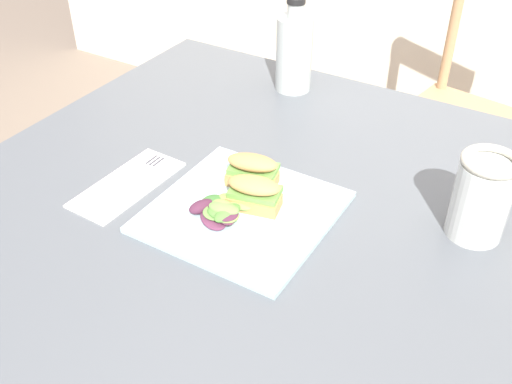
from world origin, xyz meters
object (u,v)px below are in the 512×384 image
Objects in this scene: sandwich_half_back at (252,170)px; chair_wooden_far at (472,120)px; fork_on_napkin at (134,178)px; bottle_cold_brew at (294,56)px; dining_table at (286,262)px; mason_jar_iced_tea at (481,201)px; plate_lunch at (243,212)px; sandwich_half_front at (254,193)px.

chair_wooden_far is at bearing 79.61° from sandwich_half_back.
bottle_cold_brew reaches higher than fork_on_napkin.
dining_table is 0.48m from bottle_cold_brew.
bottle_cold_brew reaches higher than sandwich_half_back.
chair_wooden_far reaches higher than dining_table.
fork_on_napkin is 1.32× the size of mason_jar_iced_tea.
chair_wooden_far is (0.10, 1.00, -0.17)m from dining_table.
plate_lunch is 2.94× the size of sandwich_half_front.
bottle_cold_brew reaches higher than plate_lunch.
fork_on_napkin is at bearing -109.14° from chair_wooden_far.
mason_jar_iced_tea is at bearing -78.85° from chair_wooden_far.
fork_on_napkin is at bearing -98.76° from bottle_cold_brew.
bottle_cold_brew is (0.07, 0.46, 0.07)m from fork_on_napkin.
bottle_cold_brew is at bearing 110.23° from sandwich_half_front.
chair_wooden_far is 0.99m from mason_jar_iced_tea.
sandwich_half_front is at bearing -157.80° from mason_jar_iced_tea.
sandwich_half_back is 0.37m from mason_jar_iced_tea.
mason_jar_iced_tea is at bearing 16.78° from fork_on_napkin.
chair_wooden_far is at bearing 63.79° from bottle_cold_brew.
dining_table is 4.14× the size of plate_lunch.
mason_jar_iced_tea is at bearing 23.85° from plate_lunch.
sandwich_half_back is 0.68× the size of mason_jar_iced_tea.
dining_table is 1.33× the size of chair_wooden_far.
sandwich_half_back reaches higher than dining_table.
mason_jar_iced_tea is (0.48, -0.29, -0.01)m from bottle_cold_brew.
plate_lunch is 1.36× the size of bottle_cold_brew.
chair_wooden_far is 4.70× the size of fork_on_napkin.
sandwich_half_back is at bearing 166.40° from dining_table.
fork_on_napkin is 0.58m from mason_jar_iced_tea.
dining_table is 6.24× the size of fork_on_napkin.
sandwich_half_back is 0.46× the size of bottle_cold_brew.
chair_wooden_far is at bearing 81.63° from plate_lunch.
mason_jar_iced_tea reaches higher than dining_table.
sandwich_half_back is at bearing 123.75° from sandwich_half_front.
plate_lunch is 1.51× the size of fork_on_napkin.
bottle_cold_brew reaches higher than dining_table.
fork_on_napkin is at bearing -163.22° from mason_jar_iced_tea.
sandwich_half_front is 0.23m from fork_on_napkin.
sandwich_half_front is at bearing -69.77° from bottle_cold_brew.
plate_lunch is 2.94× the size of sandwich_half_back.
dining_table is at bearing -95.58° from chair_wooden_far.
sandwich_half_front is at bearing 8.58° from fork_on_napkin.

